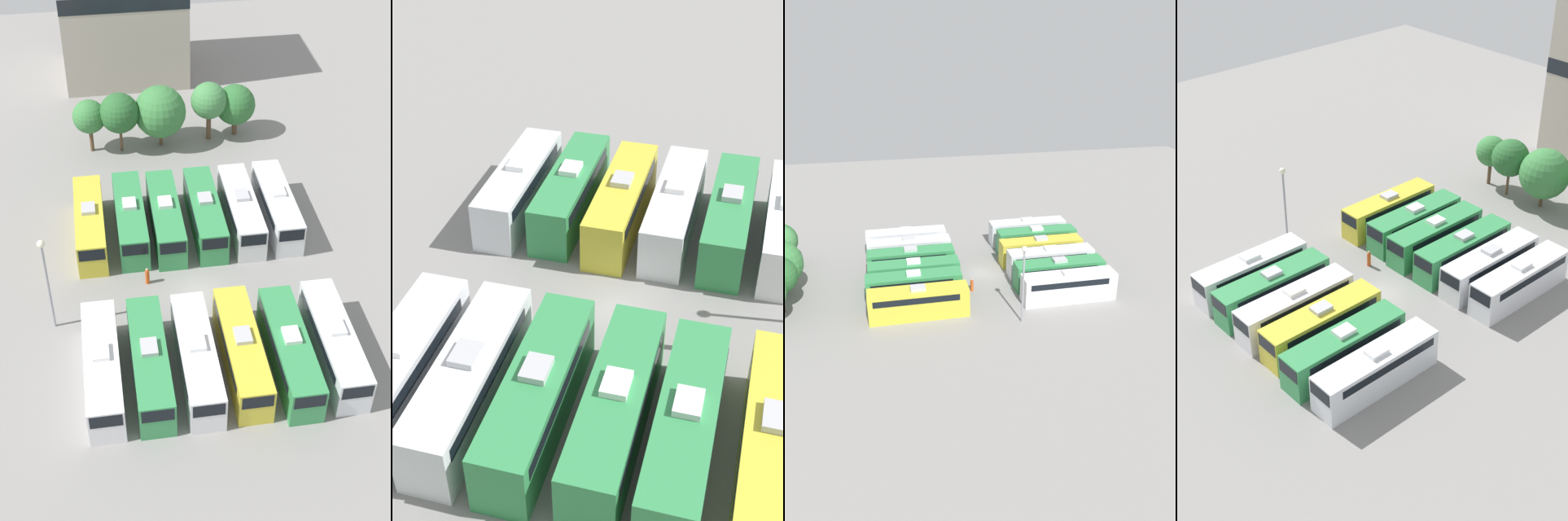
% 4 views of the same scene
% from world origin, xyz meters
% --- Properties ---
extents(ground_plane, '(124.64, 124.64, 0.00)m').
position_xyz_m(ground_plane, '(0.00, 0.00, 0.00)').
color(ground_plane, gray).
extents(bus_0, '(2.57, 10.83, 3.64)m').
position_xyz_m(bus_0, '(-8.54, -8.45, 1.80)').
color(bus_0, white).
rests_on(bus_0, ground_plane).
extents(bus_1, '(2.57, 10.83, 3.64)m').
position_xyz_m(bus_1, '(-5.09, -8.51, 1.80)').
color(bus_1, '#338C4C').
rests_on(bus_1, ground_plane).
extents(bus_2, '(2.57, 10.83, 3.64)m').
position_xyz_m(bus_2, '(-1.64, -8.59, 1.80)').
color(bus_2, silver).
rests_on(bus_2, ground_plane).
extents(bus_3, '(2.57, 10.83, 3.64)m').
position_xyz_m(bus_3, '(1.75, -8.41, 1.80)').
color(bus_3, gold).
rests_on(bus_3, ground_plane).
extents(bus_4, '(2.57, 10.83, 3.64)m').
position_xyz_m(bus_4, '(5.25, -8.92, 1.80)').
color(bus_4, '#338C4C').
rests_on(bus_4, ground_plane).
extents(bus_5, '(2.57, 10.83, 3.64)m').
position_xyz_m(bus_5, '(8.71, -8.63, 1.80)').
color(bus_5, silver).
rests_on(bus_5, ground_plane).
extents(bus_6, '(2.57, 10.83, 3.64)m').
position_xyz_m(bus_6, '(-8.72, 8.70, 1.80)').
color(bus_6, gold).
rests_on(bus_6, ground_plane).
extents(bus_7, '(2.57, 10.83, 3.64)m').
position_xyz_m(bus_7, '(-5.06, 8.85, 1.80)').
color(bus_7, '#338C4C').
rests_on(bus_7, ground_plane).
extents(bus_8, '(2.57, 10.83, 3.64)m').
position_xyz_m(bus_8, '(-1.87, 8.58, 1.80)').
color(bus_8, '#338C4C').
rests_on(bus_8, ground_plane).
extents(bus_9, '(2.57, 10.83, 3.64)m').
position_xyz_m(bus_9, '(1.75, 8.63, 1.80)').
color(bus_9, '#338C4C').
rests_on(bus_9, ground_plane).
extents(bus_10, '(2.57, 10.83, 3.64)m').
position_xyz_m(bus_10, '(5.13, 8.60, 1.80)').
color(bus_10, silver).
rests_on(bus_10, ground_plane).
extents(bus_11, '(2.57, 10.83, 3.64)m').
position_xyz_m(bus_11, '(8.52, 8.73, 1.80)').
color(bus_11, silver).
rests_on(bus_11, ground_plane).
extents(worker_person, '(0.36, 0.36, 1.63)m').
position_xyz_m(worker_person, '(-4.26, 1.97, 0.76)').
color(worker_person, '#CC4C19').
rests_on(worker_person, ground_plane).
extents(light_pole, '(0.60, 0.60, 8.79)m').
position_xyz_m(light_pole, '(-12.09, -1.96, 5.86)').
color(light_pole, gray).
rests_on(light_pole, ground_plane).
extents(tree_0, '(3.50, 3.50, 5.83)m').
position_xyz_m(tree_0, '(-7.96, 23.72, 4.05)').
color(tree_0, brown).
rests_on(tree_0, ground_plane).
extents(tree_1, '(4.17, 4.17, 6.59)m').
position_xyz_m(tree_1, '(-4.85, 23.22, 4.50)').
color(tree_1, brown).
rests_on(tree_1, ground_plane).
extents(tree_2, '(5.50, 5.50, 6.72)m').
position_xyz_m(tree_2, '(-0.57, 23.81, 3.97)').
color(tree_2, brown).
rests_on(tree_2, ground_plane).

